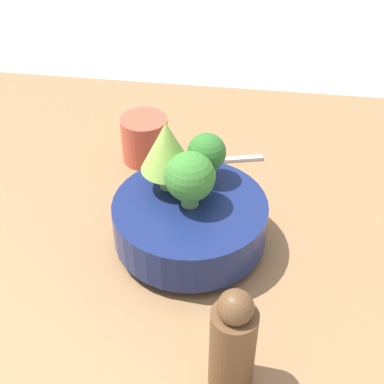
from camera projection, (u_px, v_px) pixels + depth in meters
name	position (u px, v px, depth m)	size (l,w,h in m)	color
ground_plane	(193.00, 243.00, 0.79)	(6.00, 6.00, 0.00)	silver
table	(193.00, 236.00, 0.78)	(1.05, 0.87, 0.03)	olive
bowl	(192.00, 221.00, 0.72)	(0.21, 0.21, 0.07)	navy
broccoli_floret_center	(192.00, 178.00, 0.67)	(0.07, 0.07, 0.08)	#609347
broccoli_floret_front	(207.00, 154.00, 0.72)	(0.05, 0.05, 0.07)	#7AB256
romanesco_piece_near	(166.00, 150.00, 0.69)	(0.07, 0.07, 0.10)	#6BA34C
cup	(145.00, 139.00, 0.88)	(0.08, 0.08, 0.08)	#C64C38
pepper_mill	(233.00, 343.00, 0.54)	(0.05, 0.05, 0.14)	brown
fork	(209.00, 161.00, 0.89)	(0.19, 0.06, 0.01)	#B2B2B7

